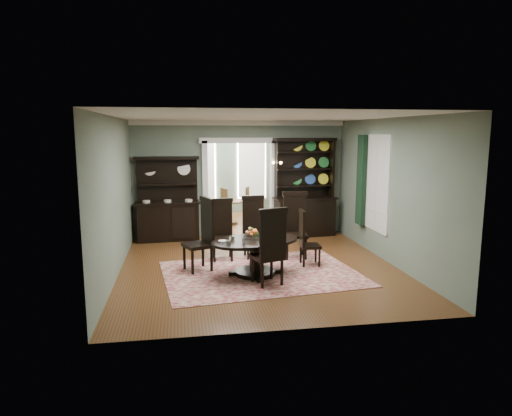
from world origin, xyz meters
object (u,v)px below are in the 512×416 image
at_px(dining_table, 255,250).
at_px(parlor_table, 231,209).
at_px(sideboard, 168,211).
at_px(welsh_dresser, 304,201).

bearing_deg(dining_table, parlor_table, 70.10).
bearing_deg(sideboard, dining_table, -64.84).
xyz_separation_m(welsh_dresser, parlor_table, (-1.76, 1.84, -0.48)).
distance_m(sideboard, welsh_dresser, 3.55).
height_order(sideboard, parlor_table, sideboard).
bearing_deg(welsh_dresser, parlor_table, 127.78).
relative_size(sideboard, parlor_table, 2.81).
relative_size(dining_table, parlor_table, 2.76).
height_order(dining_table, welsh_dresser, welsh_dresser).
xyz_separation_m(dining_table, welsh_dresser, (1.84, 3.20, 0.45)).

